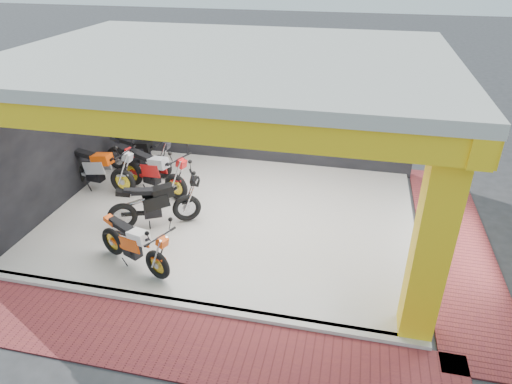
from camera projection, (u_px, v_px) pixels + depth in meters
ground at (204, 271)px, 8.68m from camera, size 80.00×80.00×0.00m
showroom_floor at (232, 216)px, 10.38m from camera, size 8.00×6.00×0.10m
showroom_ceiling at (228, 57)px, 8.69m from camera, size 8.40×6.40×0.20m
back_wall at (261, 103)px, 12.23m from camera, size 8.20×0.20×3.50m
left_wall at (57, 131)px, 10.37m from camera, size 0.20×6.20×3.50m
corner_column at (432, 242)px, 6.48m from camera, size 0.50×0.50×3.50m
header_beam_front at (168, 124)px, 6.26m from camera, size 8.40×0.30×0.40m
header_beam_right at (446, 85)px, 8.06m from camera, size 0.30×6.40×0.40m
floor_kerb at (185, 305)px, 7.78m from camera, size 8.00×0.20×0.10m
paver_front at (168, 341)px, 7.13m from camera, size 9.00×1.40×0.03m
paver_right at (455, 244)px, 9.46m from camera, size 1.40×7.00×0.03m
moto_hero at (156, 252)px, 8.06m from camera, size 2.05×1.41×1.18m
moto_row_a at (175, 175)px, 10.61m from camera, size 2.34×1.47×1.34m
moto_row_b at (186, 196)px, 9.78m from camera, size 2.21×1.66×1.28m
moto_row_c at (121, 169)px, 10.82m from camera, size 2.35×1.09×1.38m
moto_row_d at (160, 156)px, 11.62m from camera, size 2.24×1.15×1.30m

